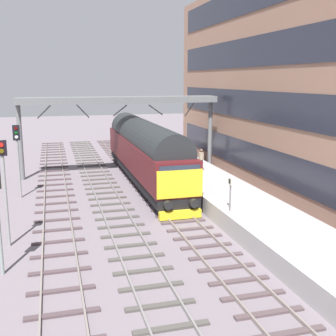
{
  "coord_description": "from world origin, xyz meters",
  "views": [
    {
      "loc": [
        -6.68,
        -24.08,
        7.69
      ],
      "look_at": [
        0.2,
        0.88,
        2.27
      ],
      "focal_mm": 45.3,
      "sensor_mm": 36.0,
      "label": 1
    }
  ],
  "objects": [
    {
      "name": "ground_plane",
      "position": [
        0.0,
        0.0,
        0.0
      ],
      "size": [
        140.0,
        140.0,
        0.0
      ],
      "primitive_type": "plane",
      "color": "slate",
      "rests_on": "ground"
    },
    {
      "name": "track_main",
      "position": [
        0.0,
        -0.0,
        0.05
      ],
      "size": [
        2.5,
        60.0,
        0.15
      ],
      "color": "gray",
      "rests_on": "ground"
    },
    {
      "name": "track_adjacent_west",
      "position": [
        -3.39,
        -0.0,
        0.06
      ],
      "size": [
        2.5,
        60.0,
        0.15
      ],
      "color": "slate",
      "rests_on": "ground"
    },
    {
      "name": "track_adjacent_far_west",
      "position": [
        -6.67,
        0.0,
        0.06
      ],
      "size": [
        2.5,
        60.0,
        0.15
      ],
      "color": "gray",
      "rests_on": "ground"
    },
    {
      "name": "station_platform",
      "position": [
        3.6,
        0.0,
        0.5
      ],
      "size": [
        4.0,
        44.0,
        1.01
      ],
      "color": "#ACA7A7",
      "rests_on": "ground"
    },
    {
      "name": "station_building",
      "position": [
        10.09,
        2.17,
        7.56
      ],
      "size": [
        5.44,
        36.98,
        15.11
      ],
      "color": "#9C735E",
      "rests_on": "ground"
    },
    {
      "name": "diesel_locomotive",
      "position": [
        0.0,
        6.81,
        2.48
      ],
      "size": [
        2.74,
        18.69,
        4.68
      ],
      "color": "black",
      "rests_on": "ground"
    },
    {
      "name": "signal_post_mid",
      "position": [
        -8.9,
        -4.01,
        3.1
      ],
      "size": [
        0.44,
        0.22,
        5.04
      ],
      "color": "gray",
      "rests_on": "ground"
    },
    {
      "name": "signal_post_far",
      "position": [
        -8.9,
        4.65,
        3.09
      ],
      "size": [
        0.44,
        0.22,
        4.83
      ],
      "color": "gray",
      "rests_on": "ground"
    },
    {
      "name": "platform_number_sign",
      "position": [
        2.03,
        -4.57,
        2.17
      ],
      "size": [
        0.1,
        0.44,
        1.74
      ],
      "color": "slate",
      "rests_on": "station_platform"
    },
    {
      "name": "waiting_passenger",
      "position": [
        3.91,
        5.07,
        1.99
      ],
      "size": [
        0.45,
        0.47,
        1.64
      ],
      "rotation": [
        0.0,
        0.0,
        1.98
      ],
      "color": "#252935",
      "rests_on": "station_platform"
    },
    {
      "name": "overhead_footbridge",
      "position": [
        -1.28,
        10.05,
        5.81
      ],
      "size": [
        15.97,
        2.0,
        6.34
      ],
      "color": "slate",
      "rests_on": "ground"
    }
  ]
}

